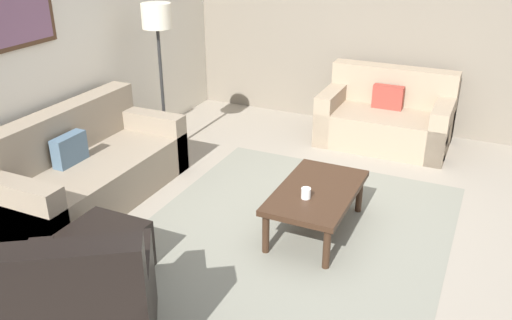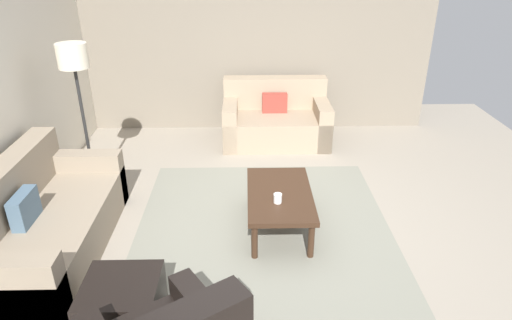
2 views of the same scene
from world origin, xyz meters
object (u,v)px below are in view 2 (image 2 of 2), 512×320
couch_main (39,226)px  couch_loveseat (275,120)px  lamp_standing (75,72)px  coffee_table (280,197)px  ottoman (123,305)px  cup (278,198)px

couch_main → couch_loveseat: 3.57m
couch_main → lamp_standing: bearing=-4.7°
couch_loveseat → coffee_table: bearing=177.5°
lamp_standing → couch_main: bearing=175.3°
couch_main → coffee_table: 2.28m
ottoman → coffee_table: coffee_table is taller
couch_loveseat → cup: size_ratio=16.65×
ottoman → coffee_table: 1.81m
couch_main → ottoman: size_ratio=3.58×
coffee_table → cup: size_ratio=12.14×
couch_main → coffee_table: size_ratio=1.82×
coffee_table → lamp_standing: (0.89, 2.15, 1.05)m
couch_main → couch_loveseat: (2.68, -2.35, 0.00)m
ottoman → lamp_standing: bearing=22.0°
couch_main → ottoman: couch_main is taller
couch_main → ottoman: bearing=-133.3°
coffee_table → ottoman: bearing=135.7°
coffee_table → cup: (-0.19, 0.03, 0.10)m
coffee_table → cup: 0.21m
lamp_standing → couch_loveseat: bearing=-57.6°
couch_loveseat → coffee_table: (-2.32, 0.10, 0.06)m
coffee_table → couch_loveseat: bearing=-2.5°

